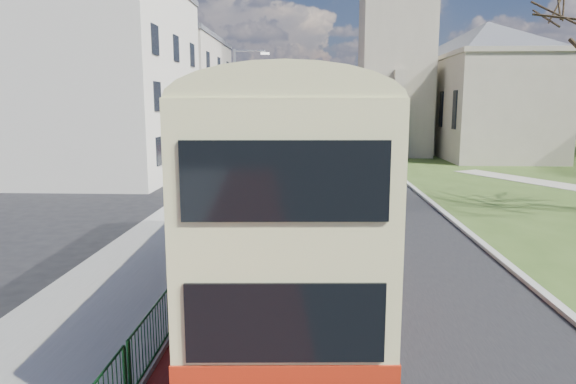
{
  "coord_description": "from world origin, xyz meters",
  "views": [
    {
      "loc": [
        0.04,
        -12.76,
        4.92
      ],
      "look_at": [
        -0.74,
        4.34,
        2.0
      ],
      "focal_mm": 32.0,
      "sensor_mm": 36.0,
      "label": 1
    }
  ],
  "objects": [
    {
      "name": "ground",
      "position": [
        0.0,
        0.0,
        0.0
      ],
      "size": [
        160.0,
        160.0,
        0.0
      ],
      "primitive_type": "plane",
      "color": "black",
      "rests_on": "ground"
    },
    {
      "name": "road_carriageway",
      "position": [
        1.5,
        20.0,
        0.01
      ],
      "size": [
        9.0,
        120.0,
        0.01
      ],
      "primitive_type": "cube",
      "color": "black",
      "rests_on": "ground"
    },
    {
      "name": "bus_lane",
      "position": [
        -1.2,
        20.0,
        0.01
      ],
      "size": [
        3.4,
        120.0,
        0.01
      ],
      "primitive_type": "cube",
      "color": "#591414",
      "rests_on": "ground"
    },
    {
      "name": "pavement_west",
      "position": [
        -5.0,
        20.0,
        0.06
      ],
      "size": [
        4.0,
        120.0,
        0.12
      ],
      "primitive_type": "cube",
      "color": "gray",
      "rests_on": "ground"
    },
    {
      "name": "kerb_west",
      "position": [
        -3.0,
        20.0,
        0.07
      ],
      "size": [
        0.25,
        120.0,
        0.13
      ],
      "primitive_type": "cube",
      "color": "#999993",
      "rests_on": "ground"
    },
    {
      "name": "kerb_east",
      "position": [
        6.1,
        22.0,
        0.07
      ],
      "size": [
        0.25,
        80.0,
        0.13
      ],
      "primitive_type": "cube",
      "color": "#999993",
      "rests_on": "ground"
    },
    {
      "name": "pedestrian_railing",
      "position": [
        -2.95,
        4.0,
        0.55
      ],
      "size": [
        0.07,
        24.0,
        1.12
      ],
      "color": "#0C3515",
      "rests_on": "ground"
    },
    {
      "name": "gothic_church",
      "position": [
        12.56,
        38.0,
        13.13
      ],
      "size": [
        16.38,
        18.0,
        40.0
      ],
      "color": "gray",
      "rests_on": "ground"
    },
    {
      "name": "street_block_near",
      "position": [
        -14.0,
        22.0,
        6.51
      ],
      "size": [
        10.3,
        14.3,
        13.0
      ],
      "color": "beige",
      "rests_on": "ground"
    },
    {
      "name": "street_block_far",
      "position": [
        -14.0,
        38.0,
        5.76
      ],
      "size": [
        10.3,
        16.3,
        11.5
      ],
      "color": "#B4A998",
      "rests_on": "ground"
    },
    {
      "name": "streetlamp",
      "position": [
        -4.35,
        18.0,
        4.59
      ],
      "size": [
        2.13,
        0.18,
        8.0
      ],
      "color": "gray",
      "rests_on": "pavement_west"
    },
    {
      "name": "bus",
      "position": [
        -0.58,
        -0.64,
        2.97
      ],
      "size": [
        3.51,
        12.57,
        5.2
      ],
      "rotation": [
        0.0,
        0.0,
        0.05
      ],
      "color": "#A2230E",
      "rests_on": "ground"
    }
  ]
}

